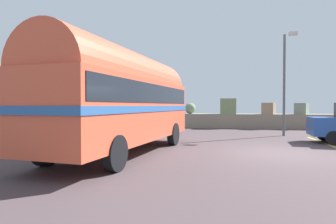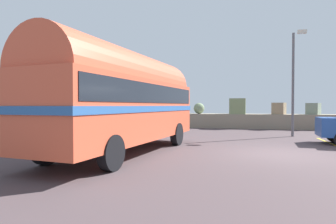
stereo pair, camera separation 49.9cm
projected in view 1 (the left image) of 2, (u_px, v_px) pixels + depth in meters
ground at (276, 153)px, 10.20m from camera, size 32.00×26.00×0.02m
breakwater at (250, 119)px, 21.69m from camera, size 31.36×2.11×2.44m
vintage_coach at (123, 97)px, 10.10m from camera, size 3.52×8.82×3.70m
lamp_post at (285, 78)px, 15.90m from camera, size 0.61×0.76×5.75m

